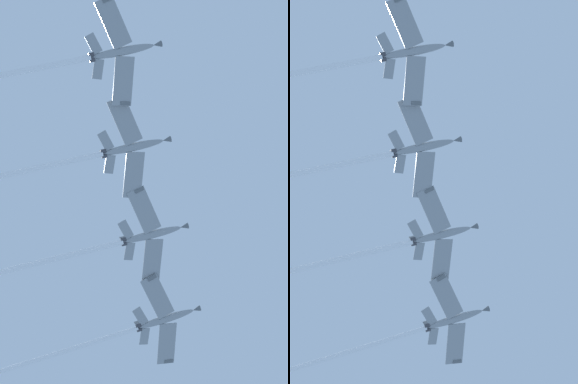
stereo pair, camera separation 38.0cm
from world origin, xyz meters
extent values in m
ellipsoid|color=gray|center=(38.97, 26.85, 137.42)|extent=(9.47, 9.58, 4.84)
cone|color=#595E60|center=(43.46, 22.29, 139.40)|extent=(2.18, 2.18, 1.62)
ellipsoid|color=black|center=(40.25, 25.55, 138.61)|extent=(2.78, 2.80, 1.69)
cube|color=gray|center=(42.23, 31.09, 137.09)|extent=(7.68, 9.50, 1.25)
cube|color=#595E60|center=(44.92, 34.20, 137.11)|extent=(1.86, 1.51, 0.65)
cube|color=gray|center=(34.68, 23.65, 137.09)|extent=(9.53, 7.59, 1.25)
cube|color=#595E60|center=(31.53, 21.00, 137.11)|extent=(1.50, 1.87, 0.65)
cube|color=gray|center=(37.24, 31.85, 135.94)|extent=(3.23, 4.01, 0.68)
cube|color=gray|center=(33.99, 28.65, 135.94)|extent=(4.01, 3.19, 0.68)
cube|color=#595E60|center=(35.46, 30.41, 137.34)|extent=(2.32, 2.35, 3.38)
cylinder|color=#38383D|center=(35.42, 31.09, 135.61)|extent=(1.41, 1.41, 1.06)
cylinder|color=#38383D|center=(34.78, 30.46, 135.61)|extent=(1.41, 1.41, 1.06)
cylinder|color=white|center=(20.13, 45.97, 129.01)|extent=(30.49, 30.93, 13.92)
ellipsoid|color=gray|center=(26.50, 13.80, 138.04)|extent=(9.73, 9.36, 4.66)
cone|color=#595E60|center=(31.16, 9.36, 139.91)|extent=(2.18, 2.16, 1.60)
ellipsoid|color=black|center=(27.84, 12.52, 139.20)|extent=(2.82, 2.75, 1.65)
cube|color=gray|center=(29.62, 18.15, 137.72)|extent=(7.50, 9.56, 1.20)
cube|color=#595E60|center=(32.21, 21.34, 137.75)|extent=(1.88, 1.48, 0.62)
cube|color=gray|center=(22.31, 10.47, 137.72)|extent=(9.48, 7.79, 1.20)
cube|color=#595E60|center=(19.25, 7.72, 137.75)|extent=(1.54, 1.86, 0.62)
cube|color=gray|center=(24.60, 18.76, 136.65)|extent=(3.15, 4.01, 0.66)
cube|color=gray|center=(21.45, 15.45, 136.65)|extent=(4.01, 3.27, 0.66)
cube|color=#595E60|center=(22.88, 17.24, 138.05)|extent=(2.36, 2.26, 3.36)
cylinder|color=#38383D|center=(22.80, 17.94, 136.33)|extent=(1.41, 1.40, 1.05)
cylinder|color=#38383D|center=(22.18, 17.29, 136.33)|extent=(1.41, 1.40, 1.05)
cylinder|color=white|center=(6.53, 32.79, 129.92)|extent=(32.60, 31.09, 13.73)
ellipsoid|color=gray|center=(13.55, 1.45, 137.97)|extent=(9.73, 9.35, 4.66)
cone|color=#595E60|center=(18.22, -2.98, 139.85)|extent=(2.18, 2.16, 1.60)
ellipsoid|color=black|center=(14.89, 0.18, 139.14)|extent=(2.82, 2.75, 1.65)
cube|color=gray|center=(16.66, 5.80, 137.65)|extent=(7.49, 9.56, 1.20)
cube|color=#595E60|center=(19.25, 9.00, 137.69)|extent=(1.88, 1.48, 0.62)
cube|color=gray|center=(9.36, -1.89, 137.65)|extent=(9.48, 7.80, 1.20)
cube|color=#595E60|center=(6.31, -4.64, 137.69)|extent=(1.54, 1.86, 0.62)
cube|color=gray|center=(11.64, 6.41, 136.57)|extent=(3.15, 4.01, 0.66)
cube|color=gray|center=(8.50, 3.10, 136.57)|extent=(4.01, 3.28, 0.66)
cube|color=#595E60|center=(9.92, 4.89, 137.97)|extent=(2.36, 2.26, 3.36)
cylinder|color=#38383D|center=(9.84, 5.59, 136.25)|extent=(1.41, 1.40, 1.05)
cylinder|color=#38383D|center=(9.22, 4.93, 136.25)|extent=(1.41, 1.40, 1.05)
ellipsoid|color=gray|center=(1.82, -12.20, 137.18)|extent=(9.65, 9.41, 4.77)
cone|color=#595E60|center=(6.43, -16.66, 139.12)|extent=(2.18, 2.17, 1.61)
ellipsoid|color=black|center=(3.14, -13.48, 138.36)|extent=(2.81, 2.76, 1.67)
cube|color=gray|center=(4.97, -7.88, 136.86)|extent=(7.54, 9.55, 1.23)
cube|color=#595E60|center=(7.59, -4.71, 136.89)|extent=(1.87, 1.49, 0.63)
cube|color=gray|center=(-2.40, -15.50, 136.86)|extent=(9.49, 7.74, 1.23)
cube|color=gray|center=(-0.04, -7.23, 135.74)|extent=(3.17, 4.01, 0.67)
cube|color=gray|center=(-3.21, -10.51, 135.74)|extent=(4.01, 3.25, 0.67)
cube|color=#595E60|center=(-1.78, -8.72, 137.14)|extent=(2.36, 2.29, 3.37)
cylinder|color=#38383D|center=(-1.84, -8.04, 135.41)|extent=(1.41, 1.40, 1.05)
cylinder|color=#38383D|center=(-2.47, -8.68, 135.41)|extent=(1.41, 1.40, 1.05)
camera|label=1|loc=(-3.01, -26.01, 1.94)|focal=69.42mm
camera|label=2|loc=(-3.32, -25.79, 1.94)|focal=69.42mm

